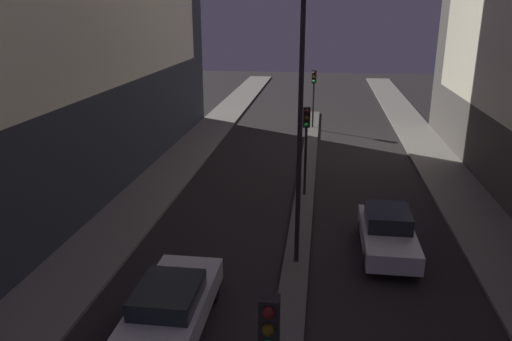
# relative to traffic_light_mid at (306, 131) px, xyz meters

# --- Properties ---
(median_strip) EXTENTS (0.89, 36.88, 0.15)m
(median_strip) POSITION_rel_traffic_light_mid_xyz_m (0.00, 1.41, -3.13)
(median_strip) COLOR #56544F
(median_strip) RESTS_ON ground
(traffic_light_mid) EXTENTS (0.32, 0.42, 4.14)m
(traffic_light_mid) POSITION_rel_traffic_light_mid_xyz_m (0.00, 0.00, 0.00)
(traffic_light_mid) COLOR black
(traffic_light_mid) RESTS_ON median_strip
(traffic_light_far) EXTENTS (0.32, 0.42, 4.14)m
(traffic_light_far) POSITION_rel_traffic_light_mid_xyz_m (0.00, 14.01, 0.00)
(traffic_light_far) COLOR black
(traffic_light_far) RESTS_ON median_strip
(street_lamp) EXTENTS (0.57, 0.57, 9.34)m
(street_lamp) POSITION_rel_traffic_light_mid_xyz_m (0.00, -6.52, 3.46)
(street_lamp) COLOR black
(street_lamp) RESTS_ON median_strip
(car_left_lane) EXTENTS (1.92, 4.60, 1.50)m
(car_left_lane) POSITION_rel_traffic_light_mid_xyz_m (-3.20, -10.60, -2.43)
(car_left_lane) COLOR silver
(car_left_lane) RESTS_ON ground
(car_right_lane) EXTENTS (1.82, 4.42, 1.55)m
(car_right_lane) POSITION_rel_traffic_light_mid_xyz_m (3.20, -5.11, -2.42)
(car_right_lane) COLOR silver
(car_right_lane) RESTS_ON ground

